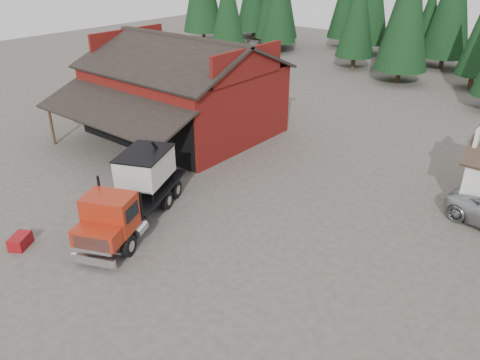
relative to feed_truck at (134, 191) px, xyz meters
The scene contains 7 objects.
ground 4.07m from the feed_truck, 16.63° to the left, with size 120.00×120.00×0.00m, color #4E453D.
red_barn 13.30m from the feed_truck, 124.39° to the left, with size 12.80×13.63×7.18m.
conifer_backdrop 43.23m from the feed_truck, 85.35° to the left, with size 76.00×16.00×16.00m, color black, non-canonical shape.
near_pine_a 34.74m from the feed_truck, 122.49° to the left, with size 4.40×4.40×11.40m.
near_pine_d 35.50m from the feed_truck, 90.81° to the left, with size 5.28×5.28×13.40m.
feed_truck is the anchor object (origin of this frame).
equip_box 5.74m from the feed_truck, 116.74° to the right, with size 0.70×1.10×0.60m, color maroon.
Camera 1 is at (13.64, -13.73, 12.73)m, focal length 35.00 mm.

